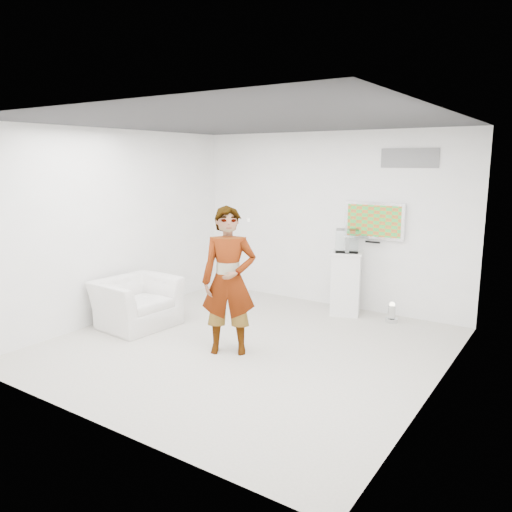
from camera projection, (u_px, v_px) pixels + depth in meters
name	position (u px, v px, depth m)	size (l,w,h in m)	color
room	(246.00, 239.00, 6.59)	(5.01, 5.01, 3.00)	beige
tv	(375.00, 221.00, 8.12)	(1.00, 0.08, 0.60)	silver
logo_decal	(409.00, 158.00, 7.69)	(0.90, 0.02, 0.30)	slate
person	(229.00, 281.00, 6.49)	(0.71, 0.47, 1.95)	silver
armchair	(136.00, 302.00, 7.66)	(1.14, 0.99, 0.74)	silver
pedestal	(346.00, 283.00, 8.23)	(0.51, 0.51, 1.05)	white
floor_uplight	(392.00, 313.00, 7.86)	(0.20, 0.20, 0.31)	silver
vitrine	(347.00, 241.00, 8.10)	(0.36, 0.36, 0.36)	white
console	(347.00, 245.00, 8.11)	(0.05, 0.17, 0.24)	white
wii_remote	(248.00, 220.00, 6.48)	(0.03, 0.14, 0.03)	white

